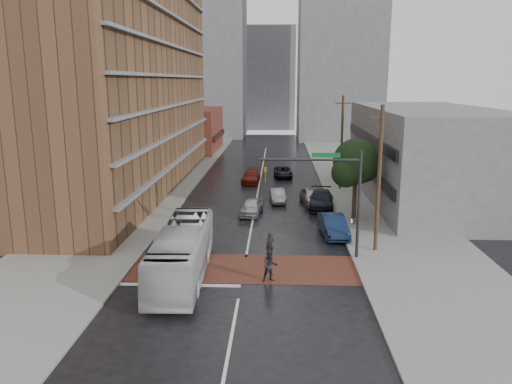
# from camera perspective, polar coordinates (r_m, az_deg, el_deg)

# --- Properties ---
(ground) EXTENTS (160.00, 160.00, 0.00)m
(ground) POSITION_cam_1_polar(r_m,az_deg,el_deg) (31.15, -1.45, -9.05)
(ground) COLOR black
(ground) RESTS_ON ground
(crosswalk) EXTENTS (14.00, 5.00, 0.02)m
(crosswalk) POSITION_cam_1_polar(r_m,az_deg,el_deg) (31.61, -1.39, -8.70)
(crosswalk) COLOR brown
(crosswalk) RESTS_ON ground
(sidewalk_west) EXTENTS (9.00, 90.00, 0.15)m
(sidewalk_west) POSITION_cam_1_polar(r_m,az_deg,el_deg) (56.72, -11.36, 0.74)
(sidewalk_west) COLOR gray
(sidewalk_west) RESTS_ON ground
(sidewalk_east) EXTENTS (9.00, 90.00, 0.15)m
(sidewalk_east) POSITION_cam_1_polar(r_m,az_deg,el_deg) (55.88, 12.19, 0.52)
(sidewalk_east) COLOR gray
(sidewalk_east) RESTS_ON ground
(apartment_block) EXTENTS (10.00, 44.00, 28.00)m
(apartment_block) POSITION_cam_1_polar(r_m,az_deg,el_deg) (55.32, -14.86, 14.80)
(apartment_block) COLOR brown
(apartment_block) RESTS_ON ground
(storefront_west) EXTENTS (8.00, 16.00, 7.00)m
(storefront_west) POSITION_cam_1_polar(r_m,az_deg,el_deg) (84.44, -7.13, 7.07)
(storefront_west) COLOR maroon
(storefront_west) RESTS_ON ground
(building_east) EXTENTS (11.00, 26.00, 9.00)m
(building_east) POSITION_cam_1_polar(r_m,az_deg,el_deg) (51.45, 18.85, 4.12)
(building_east) COLOR gray
(building_east) RESTS_ON ground
(distant_tower_west) EXTENTS (18.00, 16.00, 32.00)m
(distant_tower_west) POSITION_cam_1_polar(r_m,az_deg,el_deg) (108.17, -6.24, 14.92)
(distant_tower_west) COLOR gray
(distant_tower_west) RESTS_ON ground
(distant_tower_east) EXTENTS (16.00, 14.00, 36.00)m
(distant_tower_east) POSITION_cam_1_polar(r_m,az_deg,el_deg) (101.80, 9.63, 16.10)
(distant_tower_east) COLOR gray
(distant_tower_east) RESTS_ON ground
(distant_tower_center) EXTENTS (12.00, 10.00, 24.00)m
(distant_tower_center) POSITION_cam_1_polar(r_m,az_deg,el_deg) (123.90, 1.60, 12.83)
(distant_tower_center) COLOR gray
(distant_tower_center) RESTS_ON ground
(street_tree) EXTENTS (4.20, 4.10, 6.90)m
(street_tree) POSITION_cam_1_polar(r_m,az_deg,el_deg) (41.97, 11.36, 3.09)
(street_tree) COLOR #332319
(street_tree) RESTS_ON ground
(signal_mast) EXTENTS (6.50, 0.30, 7.20)m
(signal_mast) POSITION_cam_1_polar(r_m,az_deg,el_deg) (32.33, 9.21, 0.37)
(signal_mast) COLOR #2D2D33
(signal_mast) RESTS_ON ground
(utility_pole_near) EXTENTS (1.60, 0.26, 10.00)m
(utility_pole_near) POSITION_cam_1_polar(r_m,az_deg,el_deg) (34.16, 13.87, 1.51)
(utility_pole_near) COLOR #473321
(utility_pole_near) RESTS_ON ground
(utility_pole_far) EXTENTS (1.60, 0.26, 10.00)m
(utility_pole_far) POSITION_cam_1_polar(r_m,az_deg,el_deg) (53.69, 9.76, 5.62)
(utility_pole_far) COLOR #473321
(utility_pole_far) RESTS_ON ground
(transit_bus) EXTENTS (3.00, 11.31, 3.13)m
(transit_bus) POSITION_cam_1_polar(r_m,az_deg,el_deg) (30.12, -8.43, -6.78)
(transit_bus) COLOR #BDBDBF
(transit_bus) RESTS_ON ground
(pedestrian_a) EXTENTS (0.61, 0.44, 1.57)m
(pedestrian_a) POSITION_cam_1_polar(r_m,az_deg,el_deg) (33.60, 1.62, -5.98)
(pedestrian_a) COLOR black
(pedestrian_a) RESTS_ON ground
(pedestrian_b) EXTENTS (1.07, 0.93, 1.89)m
(pedestrian_b) POSITION_cam_1_polar(r_m,az_deg,el_deg) (29.34, 1.63, -8.47)
(pedestrian_b) COLOR #262025
(pedestrian_b) RESTS_ON ground
(car_travel_a) EXTENTS (2.24, 4.45, 1.45)m
(car_travel_a) POSITION_cam_1_polar(r_m,az_deg,el_deg) (43.69, -0.54, -1.66)
(car_travel_a) COLOR #B3B5BB
(car_travel_a) RESTS_ON ground
(car_travel_b) EXTENTS (1.75, 4.01, 1.28)m
(car_travel_b) POSITION_cam_1_polar(r_m,az_deg,el_deg) (48.29, 2.47, -0.40)
(car_travel_b) COLOR #929599
(car_travel_b) RESTS_ON ground
(car_travel_c) EXTENTS (2.21, 4.85, 1.38)m
(car_travel_c) POSITION_cam_1_polar(r_m,az_deg,el_deg) (57.58, -0.57, 1.79)
(car_travel_c) COLOR maroon
(car_travel_c) RESTS_ON ground
(suv_travel) EXTENTS (2.38, 4.68, 1.27)m
(suv_travel) POSITION_cam_1_polar(r_m,az_deg,el_deg) (60.88, 3.11, 2.31)
(suv_travel) COLOR black
(suv_travel) RESTS_ON ground
(car_parked_near) EXTENTS (2.15, 4.99, 1.60)m
(car_parked_near) POSITION_cam_1_polar(r_m,az_deg,el_deg) (38.14, 8.83, -3.83)
(car_parked_near) COLOR #132142
(car_parked_near) RESTS_ON ground
(car_parked_mid) EXTENTS (2.67, 5.63, 1.59)m
(car_parked_mid) POSITION_cam_1_polar(r_m,az_deg,el_deg) (46.32, 7.45, -0.86)
(car_parked_mid) COLOR black
(car_parked_mid) RESTS_ON ground
(car_parked_far) EXTENTS (2.37, 4.64, 1.51)m
(car_parked_far) POSITION_cam_1_polar(r_m,az_deg,el_deg) (47.73, 6.34, -0.48)
(car_parked_far) COLOR #A2A5A9
(car_parked_far) RESTS_ON ground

